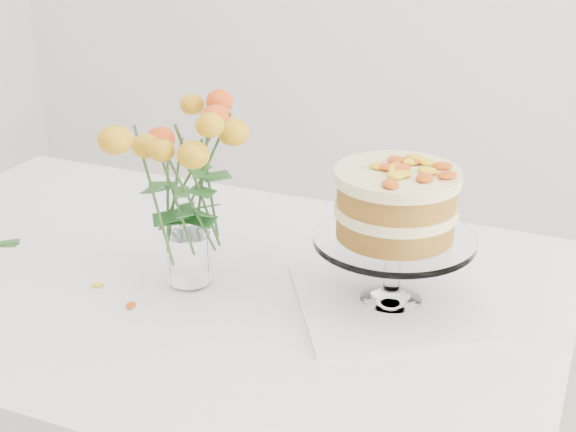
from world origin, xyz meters
name	(u,v)px	position (x,y,z in m)	size (l,w,h in m)	color
table	(184,312)	(0.00, 0.00, 0.67)	(1.43, 0.93, 0.76)	tan
napkin	(390,301)	(0.40, 0.05, 0.76)	(0.32, 0.32, 0.01)	white
cake_stand	(396,211)	(0.40, 0.05, 0.93)	(0.28, 0.28, 0.25)	white
rose_vase	(184,164)	(0.03, -0.02, 0.99)	(0.32, 0.32, 0.40)	white
stray_petal_a	(97,285)	(-0.12, -0.10, 0.76)	(0.03, 0.02, 0.00)	yellow
stray_petal_b	(131,305)	(-0.02, -0.14, 0.76)	(0.03, 0.02, 0.00)	yellow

